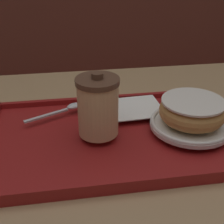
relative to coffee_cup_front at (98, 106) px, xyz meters
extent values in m
cube|color=brown|center=(0.27, 0.83, -0.60)|extent=(1.60, 0.44, 0.45)
cube|color=brown|center=(0.27, 1.01, -0.10)|extent=(1.60, 0.08, 0.55)
cube|color=tan|center=(0.06, -0.01, -0.10)|extent=(1.06, 0.83, 0.03)
cube|color=maroon|center=(0.03, 0.01, -0.08)|extent=(0.51, 0.32, 0.01)
cube|color=maroon|center=(0.03, -0.15, -0.06)|extent=(0.51, 0.01, 0.01)
cube|color=maroon|center=(0.03, 0.16, -0.06)|extent=(0.51, 0.01, 0.01)
cube|color=white|center=(0.09, 0.09, -0.06)|extent=(0.14, 0.12, 0.00)
cylinder|color=#E0B784|center=(0.00, 0.00, -0.01)|extent=(0.08, 0.08, 0.11)
cylinder|color=brown|center=(0.00, 0.00, 0.05)|extent=(0.08, 0.08, 0.01)
cylinder|color=brown|center=(0.00, 0.00, 0.06)|extent=(0.02, 0.02, 0.01)
cylinder|color=white|center=(0.19, -0.01, -0.05)|extent=(0.16, 0.16, 0.01)
torus|color=white|center=(0.19, -0.01, -0.05)|extent=(0.16, 0.16, 0.01)
torus|color=tan|center=(0.19, -0.01, -0.02)|extent=(0.13, 0.13, 0.04)
cylinder|color=white|center=(0.19, -0.01, 0.00)|extent=(0.13, 0.13, 0.00)
ellipsoid|color=silver|center=(-0.04, 0.11, -0.05)|extent=(0.04, 0.03, 0.01)
cube|color=silver|center=(-0.10, 0.08, -0.06)|extent=(0.10, 0.05, 0.00)
camera|label=1|loc=(-0.06, -0.52, 0.27)|focal=50.00mm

